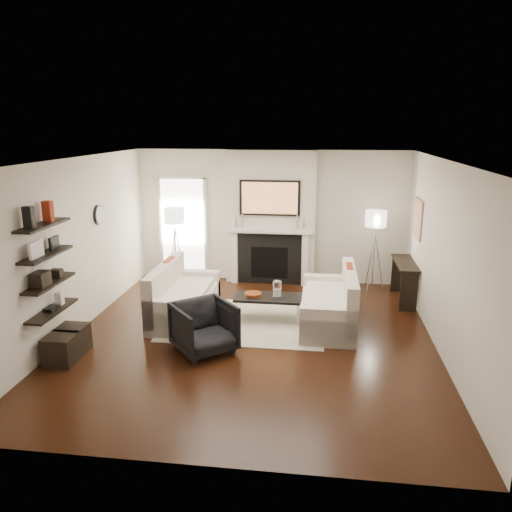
# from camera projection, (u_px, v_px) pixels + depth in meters

# --- Properties ---
(room_envelope) EXTENTS (6.00, 6.00, 6.00)m
(room_envelope) POSITION_uv_depth(u_px,v_px,m) (251.00, 253.00, 7.32)
(room_envelope) COLOR black
(room_envelope) RESTS_ON ground
(chimney_breast) EXTENTS (1.80, 0.25, 2.70)m
(chimney_breast) POSITION_uv_depth(u_px,v_px,m) (270.00, 218.00, 10.08)
(chimney_breast) COLOR silver
(chimney_breast) RESTS_ON floor
(fireplace_surround) EXTENTS (1.30, 0.02, 1.04)m
(fireplace_surround) POSITION_uv_depth(u_px,v_px,m) (269.00, 259.00, 10.16)
(fireplace_surround) COLOR black
(fireplace_surround) RESTS_ON floor
(firebox) EXTENTS (0.75, 0.02, 0.65)m
(firebox) POSITION_uv_depth(u_px,v_px,m) (269.00, 263.00, 10.18)
(firebox) COLOR black
(firebox) RESTS_ON floor
(mantel_pilaster_l) EXTENTS (0.12, 0.08, 1.10)m
(mantel_pilaster_l) POSITION_uv_depth(u_px,v_px,m) (234.00, 257.00, 10.22)
(mantel_pilaster_l) COLOR white
(mantel_pilaster_l) RESTS_ON floor
(mantel_pilaster_r) EXTENTS (0.12, 0.08, 1.10)m
(mantel_pilaster_r) POSITION_uv_depth(u_px,v_px,m) (305.00, 259.00, 10.04)
(mantel_pilaster_r) COLOR white
(mantel_pilaster_r) RESTS_ON floor
(mantel_shelf) EXTENTS (1.70, 0.18, 0.07)m
(mantel_shelf) POSITION_uv_depth(u_px,v_px,m) (269.00, 231.00, 9.96)
(mantel_shelf) COLOR white
(mantel_shelf) RESTS_ON chimney_breast
(tv_body) EXTENTS (1.20, 0.06, 0.70)m
(tv_body) POSITION_uv_depth(u_px,v_px,m) (270.00, 198.00, 9.82)
(tv_body) COLOR black
(tv_body) RESTS_ON chimney_breast
(tv_screen) EXTENTS (1.10, 0.00, 0.62)m
(tv_screen) POSITION_uv_depth(u_px,v_px,m) (270.00, 198.00, 9.79)
(tv_screen) COLOR #BF723F
(tv_screen) RESTS_ON tv_body
(candlestick_l_tall) EXTENTS (0.04, 0.04, 0.30)m
(candlestick_l_tall) POSITION_uv_depth(u_px,v_px,m) (242.00, 221.00, 9.99)
(candlestick_l_tall) COLOR silver
(candlestick_l_tall) RESTS_ON mantel_shelf
(candlestick_l_short) EXTENTS (0.04, 0.04, 0.24)m
(candlestick_l_short) POSITION_uv_depth(u_px,v_px,m) (236.00, 222.00, 10.02)
(candlestick_l_short) COLOR silver
(candlestick_l_short) RESTS_ON mantel_shelf
(candlestick_r_tall) EXTENTS (0.04, 0.04, 0.30)m
(candlestick_r_tall) POSITION_uv_depth(u_px,v_px,m) (297.00, 222.00, 9.86)
(candlestick_r_tall) COLOR silver
(candlestick_r_tall) RESTS_ON mantel_shelf
(candlestick_r_short) EXTENTS (0.04, 0.04, 0.24)m
(candlestick_r_short) POSITION_uv_depth(u_px,v_px,m) (304.00, 224.00, 9.85)
(candlestick_r_short) COLOR silver
(candlestick_r_short) RESTS_ON mantel_shelf
(hallway_panel) EXTENTS (0.90, 0.02, 2.10)m
(hallway_panel) POSITION_uv_depth(u_px,v_px,m) (183.00, 229.00, 10.49)
(hallway_panel) COLOR white
(hallway_panel) RESTS_ON floor
(door_trim_l) EXTENTS (0.06, 0.06, 2.16)m
(door_trim_l) POSITION_uv_depth(u_px,v_px,m) (161.00, 229.00, 10.53)
(door_trim_l) COLOR white
(door_trim_l) RESTS_ON floor
(door_trim_r) EXTENTS (0.06, 0.06, 2.16)m
(door_trim_r) POSITION_uv_depth(u_px,v_px,m) (205.00, 230.00, 10.41)
(door_trim_r) COLOR white
(door_trim_r) RESTS_ON floor
(door_trim_top) EXTENTS (1.02, 0.06, 0.06)m
(door_trim_top) POSITION_uv_depth(u_px,v_px,m) (181.00, 177.00, 10.19)
(door_trim_top) COLOR white
(door_trim_top) RESTS_ON wall_back
(rug) EXTENTS (2.60, 2.00, 0.01)m
(rug) POSITION_uv_depth(u_px,v_px,m) (245.00, 321.00, 8.31)
(rug) COLOR #BCB49A
(rug) RESTS_ON floor
(loveseat_left_base) EXTENTS (0.85, 1.80, 0.42)m
(loveseat_left_base) POSITION_uv_depth(u_px,v_px,m) (185.00, 306.00, 8.43)
(loveseat_left_base) COLOR beige
(loveseat_left_base) RESTS_ON floor
(loveseat_left_back) EXTENTS (0.18, 1.80, 0.80)m
(loveseat_left_back) POSITION_uv_depth(u_px,v_px,m) (165.00, 287.00, 8.39)
(loveseat_left_back) COLOR beige
(loveseat_left_back) RESTS_ON floor
(loveseat_left_arm_n) EXTENTS (0.85, 0.18, 0.60)m
(loveseat_left_arm_n) POSITION_uv_depth(u_px,v_px,m) (171.00, 319.00, 7.63)
(loveseat_left_arm_n) COLOR beige
(loveseat_left_arm_n) RESTS_ON floor
(loveseat_left_arm_s) EXTENTS (0.85, 0.18, 0.60)m
(loveseat_left_arm_s) POSITION_uv_depth(u_px,v_px,m) (197.00, 286.00, 9.18)
(loveseat_left_arm_s) COLOR beige
(loveseat_left_arm_s) RESTS_ON floor
(loveseat_left_cushion) EXTENTS (0.63, 1.44, 0.10)m
(loveseat_left_cushion) POSITION_uv_depth(u_px,v_px,m) (188.00, 292.00, 8.35)
(loveseat_left_cushion) COLOR beige
(loveseat_left_cushion) RESTS_ON loveseat_left_base
(pillow_left_orange) EXTENTS (0.10, 0.42, 0.42)m
(pillow_left_orange) POSITION_uv_depth(u_px,v_px,m) (170.00, 271.00, 8.62)
(pillow_left_orange) COLOR maroon
(pillow_left_orange) RESTS_ON loveseat_left_cushion
(pillow_left_charcoal) EXTENTS (0.10, 0.40, 0.40)m
(pillow_left_charcoal) POSITION_uv_depth(u_px,v_px,m) (159.00, 282.00, 8.05)
(pillow_left_charcoal) COLOR black
(pillow_left_charcoal) RESTS_ON loveseat_left_cushion
(loveseat_right_base) EXTENTS (0.85, 1.80, 0.42)m
(loveseat_right_base) POSITION_uv_depth(u_px,v_px,m) (328.00, 313.00, 8.13)
(loveseat_right_base) COLOR beige
(loveseat_right_base) RESTS_ON floor
(loveseat_right_back) EXTENTS (0.18, 1.80, 0.80)m
(loveseat_right_back) POSITION_uv_depth(u_px,v_px,m) (349.00, 295.00, 8.00)
(loveseat_right_back) COLOR beige
(loveseat_right_back) RESTS_ON floor
(loveseat_right_arm_n) EXTENTS (0.85, 0.18, 0.60)m
(loveseat_right_arm_n) POSITION_uv_depth(u_px,v_px,m) (328.00, 327.00, 7.33)
(loveseat_right_arm_n) COLOR beige
(loveseat_right_arm_n) RESTS_ON floor
(loveseat_right_arm_s) EXTENTS (0.85, 0.18, 0.60)m
(loveseat_right_arm_s) POSITION_uv_depth(u_px,v_px,m) (327.00, 291.00, 8.88)
(loveseat_right_arm_s) COLOR beige
(loveseat_right_arm_s) RESTS_ON floor
(loveseat_right_cushion) EXTENTS (0.63, 1.44, 0.10)m
(loveseat_right_cushion) POSITION_uv_depth(u_px,v_px,m) (325.00, 298.00, 8.07)
(loveseat_right_cushion) COLOR beige
(loveseat_right_cushion) RESTS_ON loveseat_right_base
(pillow_right_orange) EXTENTS (0.10, 0.42, 0.42)m
(pillow_right_orange) POSITION_uv_depth(u_px,v_px,m) (349.00, 278.00, 8.24)
(pillow_right_orange) COLOR maroon
(pillow_right_orange) RESTS_ON loveseat_right_cushion
(pillow_right_charcoal) EXTENTS (0.10, 0.40, 0.40)m
(pillow_right_charcoal) POSITION_uv_depth(u_px,v_px,m) (351.00, 290.00, 7.67)
(pillow_right_charcoal) COLOR black
(pillow_right_charcoal) RESTS_ON loveseat_right_cushion
(coffee_table) EXTENTS (1.10, 0.55, 0.04)m
(coffee_table) POSITION_uv_depth(u_px,v_px,m) (268.00, 297.00, 8.28)
(coffee_table) COLOR black
(coffee_table) RESTS_ON floor
(coffee_leg_nw) EXTENTS (0.02, 0.02, 0.38)m
(coffee_leg_nw) POSITION_uv_depth(u_px,v_px,m) (236.00, 313.00, 8.18)
(coffee_leg_nw) COLOR silver
(coffee_leg_nw) RESTS_ON floor
(coffee_leg_ne) EXTENTS (0.02, 0.02, 0.38)m
(coffee_leg_ne) POSITION_uv_depth(u_px,v_px,m) (297.00, 316.00, 8.06)
(coffee_leg_ne) COLOR silver
(coffee_leg_ne) RESTS_ON floor
(coffee_leg_sw) EXTENTS (0.02, 0.02, 0.38)m
(coffee_leg_sw) POSITION_uv_depth(u_px,v_px,m) (241.00, 303.00, 8.61)
(coffee_leg_sw) COLOR silver
(coffee_leg_sw) RESTS_ON floor
(coffee_leg_se) EXTENTS (0.02, 0.02, 0.38)m
(coffee_leg_se) POSITION_uv_depth(u_px,v_px,m) (299.00, 306.00, 8.48)
(coffee_leg_se) COLOR silver
(coffee_leg_se) RESTS_ON floor
(hurricane_glass) EXTENTS (0.15, 0.15, 0.26)m
(hurricane_glass) POSITION_uv_depth(u_px,v_px,m) (277.00, 289.00, 8.22)
(hurricane_glass) COLOR white
(hurricane_glass) RESTS_ON coffee_table
(hurricane_candle) EXTENTS (0.09, 0.09, 0.13)m
(hurricane_candle) POSITION_uv_depth(u_px,v_px,m) (277.00, 292.00, 8.24)
(hurricane_candle) COLOR white
(hurricane_candle) RESTS_ON coffee_table
(copper_bowl) EXTENTS (0.29, 0.29, 0.05)m
(copper_bowl) POSITION_uv_depth(u_px,v_px,m) (253.00, 294.00, 8.30)
(copper_bowl) COLOR #A1441A
(copper_bowl) RESTS_ON coffee_table
(armchair) EXTENTS (1.06, 1.06, 0.80)m
(armchair) POSITION_uv_depth(u_px,v_px,m) (204.00, 325.00, 7.13)
(armchair) COLOR black
(armchair) RESTS_ON floor
(lamp_left_post) EXTENTS (0.02, 0.02, 1.20)m
(lamp_left_post) POSITION_uv_depth(u_px,v_px,m) (176.00, 257.00, 10.01)
(lamp_left_post) COLOR silver
(lamp_left_post) RESTS_ON floor
(lamp_left_shade) EXTENTS (0.40, 0.40, 0.30)m
(lamp_left_shade) POSITION_uv_depth(u_px,v_px,m) (174.00, 215.00, 9.79)
(lamp_left_shade) COLOR white
(lamp_left_shade) RESTS_ON lamp_left_post
(lamp_left_leg_a) EXTENTS (0.25, 0.02, 1.23)m
(lamp_left_leg_a) POSITION_uv_depth(u_px,v_px,m) (181.00, 257.00, 9.99)
(lamp_left_leg_a) COLOR silver
(lamp_left_leg_a) RESTS_ON floor
(lamp_left_leg_b) EXTENTS (0.14, 0.22, 1.23)m
(lamp_left_leg_b) POSITION_uv_depth(u_px,v_px,m) (175.00, 256.00, 10.10)
(lamp_left_leg_b) COLOR silver
(lamp_left_leg_b) RESTS_ON floor
(lamp_left_leg_c) EXTENTS (0.14, 0.22, 1.23)m
(lamp_left_leg_c) POSITION_uv_depth(u_px,v_px,m) (172.00, 258.00, 9.92)
(lamp_left_leg_c) COLOR silver
(lamp_left_leg_c) RESTS_ON floor
(lamp_right_post) EXTENTS (0.02, 0.02, 1.20)m
(lamp_right_post) POSITION_uv_depth(u_px,v_px,m) (373.00, 262.00, 9.67)
(lamp_right_post) COLOR silver
(lamp_right_post) RESTS_ON floor
(lamp_right_shade) EXTENTS (0.40, 0.40, 0.30)m
(lamp_right_shade) POSITION_uv_depth(u_px,v_px,m) (376.00, 219.00, 9.45)
(lamp_right_shade) COLOR white
(lamp_right_shade) RESTS_ON lamp_right_post
(lamp_right_leg_a) EXTENTS (0.25, 0.02, 1.23)m
(lamp_right_leg_a) POSITION_uv_depth(u_px,v_px,m) (379.00, 262.00, 9.66)
(lamp_right_leg_a) COLOR silver
(lamp_right_leg_a) RESTS_ON floor
(lamp_right_leg_b) EXTENTS (0.14, 0.22, 1.23)m
(lamp_right_leg_b) POSITION_uv_depth(u_px,v_px,m) (370.00, 260.00, 9.77)
(lamp_right_leg_b) COLOR silver
(lamp_right_leg_b) RESTS_ON floor
(lamp_right_leg_c) EXTENTS (0.14, 0.22, 1.23)m
(lamp_right_leg_c) POSITION_uv_depth(u_px,v_px,m) (371.00, 263.00, 9.58)
(lamp_right_leg_c) COLOR silver
(lamp_right_leg_c) RESTS_ON floor
(console_top) EXTENTS (0.35, 1.20, 0.04)m
(console_top) POSITION_uv_depth(u_px,v_px,m) (405.00, 263.00, 9.11)
(console_top) COLOR black
(console_top) RESTS_ON floor
(console_leg_n) EXTENTS (0.30, 0.04, 0.71)m
(console_leg_n) POSITION_uv_depth(u_px,v_px,m) (409.00, 292.00, 8.68)
(console_leg_n) COLOR black
(console_leg_n) RESTS_ON floor
(console_leg_s) EXTENTS (0.30, 0.04, 0.71)m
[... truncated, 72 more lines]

